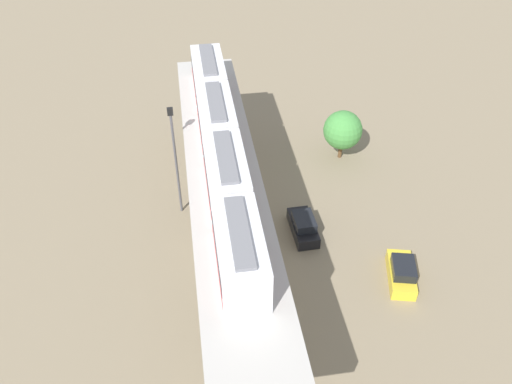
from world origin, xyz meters
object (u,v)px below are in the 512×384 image
Objects in this scene: train at (221,146)px; signal_post at (176,158)px; parked_car_black at (303,226)px; parked_car_yellow at (402,273)px; tree_near_viaduct at (343,130)px.

train reaches higher than signal_post.
parked_car_black is at bearing 176.84° from train.
signal_post reaches higher than parked_car_yellow.
signal_post reaches higher than tree_near_viaduct.
tree_near_viaduct is at bearing -142.17° from train.
signal_post is (9.76, -4.27, 4.89)m from parked_car_black.
signal_post is (3.40, -3.92, -3.52)m from train.
tree_near_viaduct is 0.49× the size of signal_post.
train is at bearing 130.92° from signal_post.
parked_car_yellow is 16.04m from tree_near_viaduct.
parked_car_black is 11.73m from signal_post.
train is at bearing -13.23° from parked_car_yellow.
parked_car_black is 11.69m from tree_near_viaduct.
parked_car_black is (-6.36, 0.35, -8.42)m from train.
train is 6.27m from signal_post.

